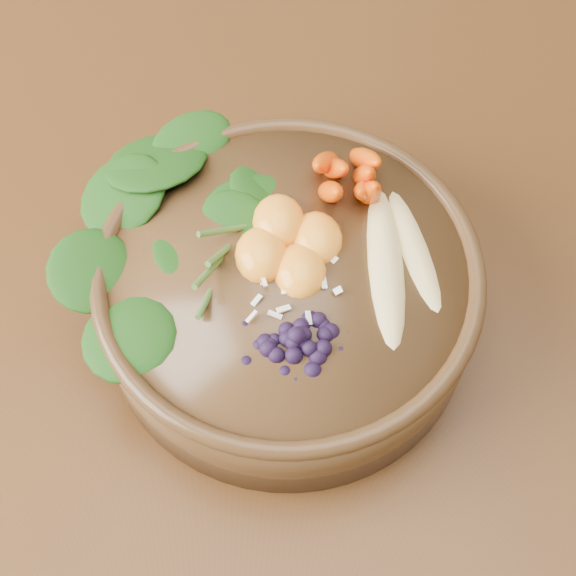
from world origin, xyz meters
The scene contains 9 objects.
ground centered at (0.00, 0.00, 0.00)m, with size 4.00×4.00×0.00m, color #381E0F.
dining_table centered at (0.00, 0.00, 0.66)m, with size 1.60×0.90×0.75m.
stoneware_bowl centered at (-0.20, -0.11, 0.79)m, with size 0.29×0.29×0.08m, color #48321B.
kale_heap centered at (-0.25, -0.05, 0.85)m, with size 0.19×0.17×0.04m, color #184810, non-canonical shape.
carrot_cluster centered at (-0.15, -0.03, 0.87)m, with size 0.06×0.06×0.08m, color #F54B00, non-canonical shape.
banana_halves centered at (-0.11, -0.10, 0.84)m, with size 0.07×0.17×0.03m.
mandarin_cluster centered at (-0.20, -0.09, 0.85)m, with size 0.08×0.09×0.03m, color orange, non-canonical shape.
blueberry_pile centered at (-0.19, -0.17, 0.85)m, with size 0.14×0.10×0.04m, color black, non-canonical shape.
coconut_flakes centered at (-0.20, -0.13, 0.83)m, with size 0.09×0.07×0.01m, color white, non-canonical shape.
Camera 1 is at (-0.21, -0.42, 1.34)m, focal length 50.00 mm.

